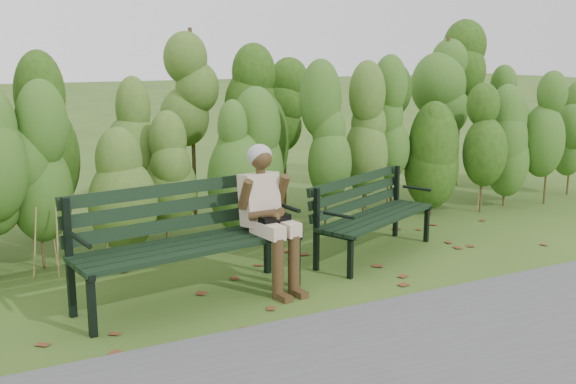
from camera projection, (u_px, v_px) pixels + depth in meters
name	position (u px, v px, depth m)	size (l,w,h in m)	color
ground	(304.00, 274.00, 6.54)	(80.00, 80.00, 0.00)	#36511D
footpath	(457.00, 367.00, 4.62)	(60.00, 2.50, 0.01)	#474749
hedge_band	(229.00, 126.00, 7.89)	(11.04, 1.67, 2.42)	#47381E
leaf_litter	(251.00, 279.00, 6.40)	(5.73, 2.13, 0.01)	brown
bench_left	(184.00, 233.00, 5.82)	(2.07, 0.93, 1.00)	black
bench_right	(369.00, 209.00, 7.10)	(1.73, 1.19, 0.83)	black
seated_woman	(268.00, 207.00, 6.04)	(0.51, 0.74, 1.31)	beige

